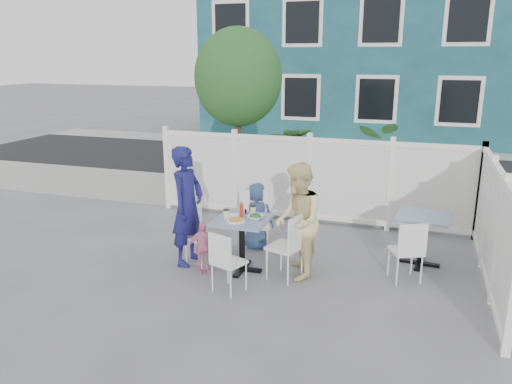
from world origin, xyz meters
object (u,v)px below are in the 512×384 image
(spare_table, at_px, (423,226))
(boy, at_px, (257,216))
(utility_cabinet, at_px, (217,165))
(man, at_px, (187,206))
(woman, at_px, (298,221))
(main_table, at_px, (242,230))
(chair_left, at_px, (197,231))
(chair_near, at_px, (225,258))
(toddler, at_px, (202,247))
(chair_back, at_px, (254,217))
(chair_right, at_px, (290,242))

(spare_table, xyz_separation_m, boy, (-2.52, -0.13, -0.06))
(utility_cabinet, distance_m, man, 4.20)
(spare_table, height_order, woman, woman)
(spare_table, bearing_deg, main_table, -157.31)
(chair_left, xyz_separation_m, chair_near, (0.77, -0.82, -0.01))
(utility_cabinet, distance_m, spare_table, 5.42)
(spare_table, height_order, chair_near, chair_near)
(toddler, bearing_deg, main_table, -12.62)
(man, bearing_deg, woman, -83.16)
(utility_cabinet, height_order, main_table, utility_cabinet)
(woman, bearing_deg, boy, -151.76)
(chair_near, distance_m, toddler, 0.74)
(boy, bearing_deg, woman, 132.70)
(main_table, distance_m, spare_table, 2.66)
(chair_back, xyz_separation_m, chair_near, (0.09, -1.47, -0.09))
(main_table, distance_m, toddler, 0.62)
(utility_cabinet, xyz_separation_m, spare_table, (4.51, -3.01, 0.00))
(chair_left, bearing_deg, chair_near, 63.04)
(spare_table, distance_m, toddler, 3.24)
(man, relative_size, toddler, 2.33)
(chair_back, distance_m, woman, 1.11)
(utility_cabinet, bearing_deg, man, -78.26)
(chair_right, distance_m, chair_near, 0.96)
(boy, bearing_deg, utility_cabinet, -61.27)
(utility_cabinet, xyz_separation_m, chair_near, (2.09, -4.77, -0.12))
(main_table, relative_size, chair_left, 0.93)
(chair_back, relative_size, man, 0.56)
(chair_right, bearing_deg, boy, 56.72)
(boy, height_order, toddler, boy)
(main_table, distance_m, chair_left, 0.75)
(man, bearing_deg, spare_table, -67.79)
(spare_table, relative_size, toddler, 1.07)
(woman, distance_m, toddler, 1.42)
(utility_cabinet, bearing_deg, spare_table, -38.64)
(man, height_order, toddler, man)
(spare_table, xyz_separation_m, toddler, (-2.97, -1.27, -0.22))
(chair_left, xyz_separation_m, chair_back, (0.67, 0.65, 0.08))
(chair_right, distance_m, man, 1.62)
(chair_near, bearing_deg, main_table, 113.55)
(chair_back, bearing_deg, toddler, 43.73)
(utility_cabinet, distance_m, toddler, 4.56)
(chair_left, xyz_separation_m, chair_right, (1.46, -0.16, 0.06))
(chair_left, bearing_deg, boy, 160.65)
(boy, bearing_deg, main_table, 90.92)
(spare_table, bearing_deg, chair_left, -163.46)
(spare_table, bearing_deg, toddler, -156.81)
(spare_table, distance_m, chair_near, 3.00)
(chair_right, distance_m, toddler, 1.26)
(toddler, bearing_deg, chair_back, 26.94)
(chair_right, relative_size, chair_near, 1.14)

